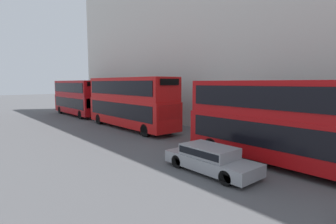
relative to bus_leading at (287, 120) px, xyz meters
name	(u,v)px	position (x,y,z in m)	size (l,w,h in m)	color
bus_leading	(287,120)	(0.00, 0.00, 0.00)	(2.59, 10.68, 4.27)	#B20C0F
bus_second_in_queue	(130,101)	(0.00, 14.39, 0.17)	(2.59, 11.22, 4.60)	red
bus_third_in_queue	(78,96)	(0.00, 26.65, 0.06)	(2.59, 10.24, 4.39)	#A80F14
car_hatchback	(210,158)	(-3.40, 1.92, -1.70)	(1.77, 4.59, 1.22)	gray
pedestrian	(122,112)	(2.17, 19.56, -1.51)	(0.36, 0.36, 1.82)	brown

